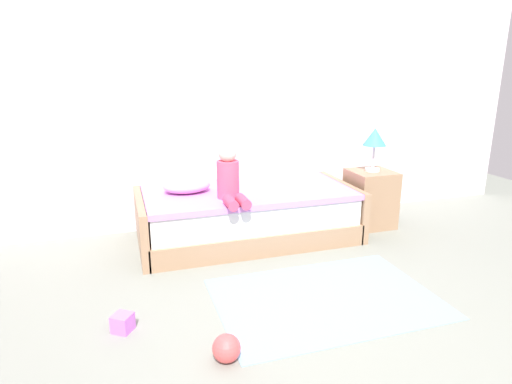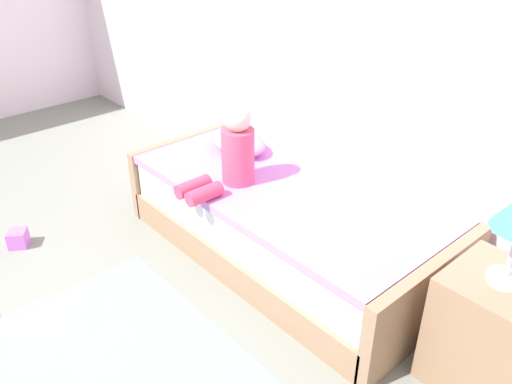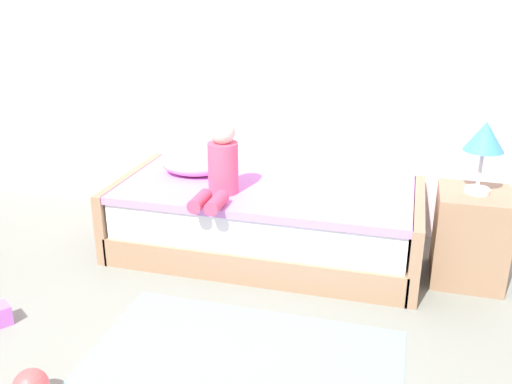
# 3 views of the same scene
# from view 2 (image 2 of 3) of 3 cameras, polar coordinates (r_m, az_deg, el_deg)

# --- Properties ---
(wall_rear) EXTENTS (7.20, 0.10, 2.90)m
(wall_rear) POSITION_cam_2_polar(r_m,az_deg,el_deg) (3.37, 10.18, 19.11)
(wall_rear) COLOR white
(wall_rear) RESTS_ON ground
(bed) EXTENTS (2.11, 1.00, 0.50)m
(bed) POSITION_cam_2_polar(r_m,az_deg,el_deg) (3.32, 3.24, -3.14)
(bed) COLOR #997556
(bed) RESTS_ON ground
(nightstand) EXTENTS (0.44, 0.44, 0.60)m
(nightstand) POSITION_cam_2_polar(r_m,az_deg,el_deg) (2.69, 24.00, -13.82)
(nightstand) COLOR #997556
(nightstand) RESTS_ON ground
(child_figure) EXTENTS (0.20, 0.51, 0.50)m
(child_figure) POSITION_cam_2_polar(r_m,az_deg,el_deg) (3.12, -2.67, 4.25)
(child_figure) COLOR #E04C6B
(child_figure) RESTS_ON bed
(pillow) EXTENTS (0.44, 0.30, 0.13)m
(pillow) POSITION_cam_2_polar(r_m,az_deg,el_deg) (3.60, -1.91, 5.43)
(pillow) COLOR #EA8CC6
(pillow) RESTS_ON bed
(area_rug) EXTENTS (1.60, 1.10, 0.01)m
(area_rug) POSITION_cam_2_polar(r_m,az_deg,el_deg) (2.78, -14.34, -18.79)
(area_rug) COLOR #7AA8CC
(area_rug) RESTS_ON ground
(toy_block) EXTENTS (0.16, 0.16, 0.12)m
(toy_block) POSITION_cam_2_polar(r_m,az_deg,el_deg) (3.82, -24.49, -4.63)
(toy_block) COLOR #CC66D8
(toy_block) RESTS_ON ground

